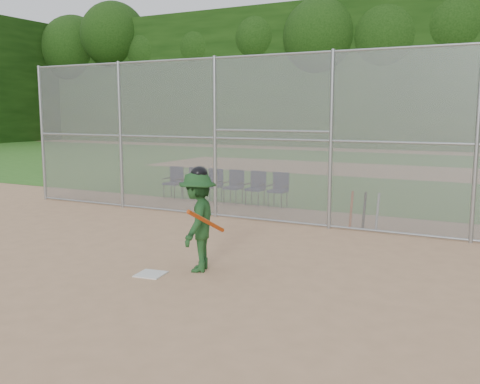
% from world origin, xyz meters
% --- Properties ---
extents(ground, '(100.00, 100.00, 0.00)m').
position_xyz_m(ground, '(0.00, 0.00, 0.00)').
color(ground, tan).
rests_on(ground, ground).
extents(grass_strip, '(100.00, 100.00, 0.00)m').
position_xyz_m(grass_strip, '(0.00, 18.00, 0.01)').
color(grass_strip, '#316B20').
rests_on(grass_strip, ground).
extents(dirt_patch_far, '(24.00, 24.00, 0.00)m').
position_xyz_m(dirt_patch_far, '(0.00, 18.00, 0.01)').
color(dirt_patch_far, tan).
rests_on(dirt_patch_far, ground).
extents(backstop_fence, '(16.09, 0.09, 4.00)m').
position_xyz_m(backstop_fence, '(0.00, 5.00, 2.07)').
color(backstop_fence, gray).
rests_on(backstop_fence, ground).
extents(treeline, '(81.00, 60.00, 11.00)m').
position_xyz_m(treeline, '(0.00, 20.00, 5.50)').
color(treeline, black).
rests_on(treeline, ground).
extents(home_plate, '(0.49, 0.49, 0.02)m').
position_xyz_m(home_plate, '(-0.46, 0.23, 0.01)').
color(home_plate, silver).
rests_on(home_plate, ground).
extents(batter_at_plate, '(0.98, 1.39, 1.76)m').
position_xyz_m(batter_at_plate, '(0.10, 0.80, 0.85)').
color(batter_at_plate, '#1D4820').
rests_on(batter_at_plate, ground).
extents(spare_bats, '(0.66, 0.28, 0.85)m').
position_xyz_m(spare_bats, '(1.73, 5.30, 0.42)').
color(spare_bats, '#D84C14').
rests_on(spare_bats, ground).
extents(chair_0, '(0.54, 0.52, 0.96)m').
position_xyz_m(chair_0, '(-4.70, 7.04, 0.48)').
color(chair_0, '#10183B').
rests_on(chair_0, ground).
extents(chair_1, '(0.54, 0.52, 0.96)m').
position_xyz_m(chair_1, '(-4.00, 7.04, 0.48)').
color(chair_1, '#10183B').
rests_on(chair_1, ground).
extents(chair_2, '(0.54, 0.52, 0.96)m').
position_xyz_m(chair_2, '(-3.29, 7.04, 0.48)').
color(chair_2, '#10183B').
rests_on(chair_2, ground).
extents(chair_3, '(0.54, 0.52, 0.96)m').
position_xyz_m(chair_3, '(-2.58, 7.04, 0.48)').
color(chair_3, '#10183B').
rests_on(chair_3, ground).
extents(chair_4, '(0.54, 0.52, 0.96)m').
position_xyz_m(chair_4, '(-1.87, 7.04, 0.48)').
color(chair_4, '#10183B').
rests_on(chair_4, ground).
extents(chair_5, '(0.54, 0.52, 0.96)m').
position_xyz_m(chair_5, '(-1.16, 7.04, 0.48)').
color(chair_5, '#10183B').
rests_on(chair_5, ground).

